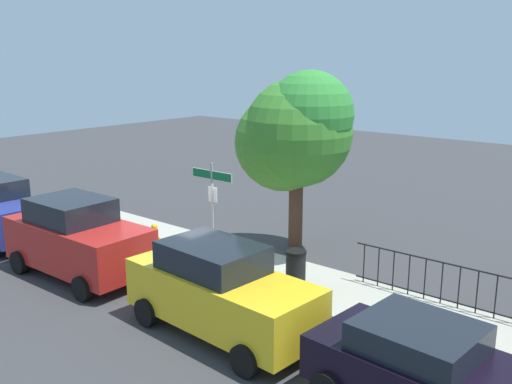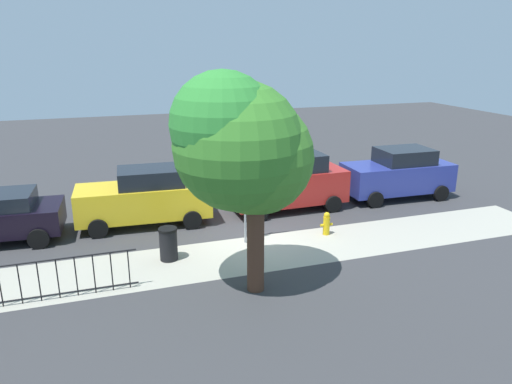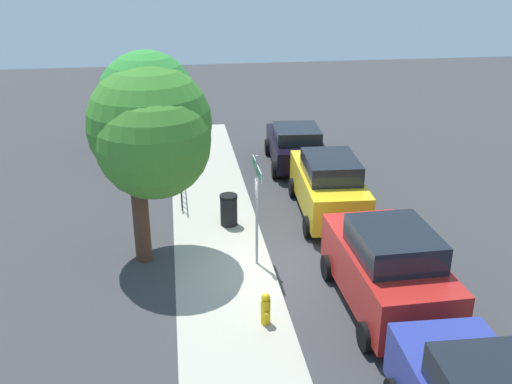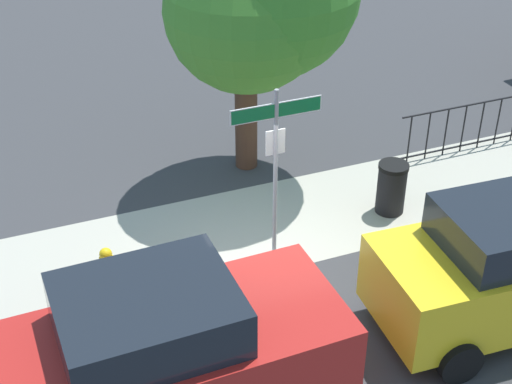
{
  "view_description": "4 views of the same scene",
  "coord_description": "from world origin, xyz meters",
  "px_view_note": "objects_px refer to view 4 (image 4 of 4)",
  "views": [
    {
      "loc": [
        11.13,
        -10.62,
        5.92
      ],
      "look_at": [
        1.22,
        1.28,
        2.22
      ],
      "focal_mm": 40.37,
      "sensor_mm": 36.0,
      "label": 1
    },
    {
      "loc": [
        4.6,
        14.06,
        6.08
      ],
      "look_at": [
        -0.04,
        0.17,
        1.57
      ],
      "focal_mm": 34.02,
      "sensor_mm": 36.0,
      "label": 2
    },
    {
      "loc": [
        -13.35,
        2.41,
        7.87
      ],
      "look_at": [
        1.29,
        0.29,
        1.71
      ],
      "focal_mm": 41.16,
      "sensor_mm": 36.0,
      "label": 3
    },
    {
      "loc": [
        -3.63,
        -8.9,
        7.75
      ],
      "look_at": [
        -0.14,
        -0.12,
        1.72
      ],
      "focal_mm": 53.01,
      "sensor_mm": 36.0,
      "label": 4
    }
  ],
  "objects_px": {
    "street_sign": "(276,145)",
    "car_red": "(169,357)",
    "fire_hydrant": "(108,269)",
    "trash_bin": "(391,188)"
  },
  "relations": [
    {
      "from": "street_sign",
      "to": "fire_hydrant",
      "type": "distance_m",
      "value": 3.26
    },
    {
      "from": "street_sign",
      "to": "trash_bin",
      "type": "height_order",
      "value": "street_sign"
    },
    {
      "from": "street_sign",
      "to": "trash_bin",
      "type": "relative_size",
      "value": 3.13
    },
    {
      "from": "street_sign",
      "to": "car_red",
      "type": "height_order",
      "value": "street_sign"
    },
    {
      "from": "street_sign",
      "to": "car_red",
      "type": "bearing_deg",
      "value": -133.49
    },
    {
      "from": "car_red",
      "to": "fire_hydrant",
      "type": "height_order",
      "value": "car_red"
    },
    {
      "from": "street_sign",
      "to": "fire_hydrant",
      "type": "xyz_separation_m",
      "value": [
        -2.74,
        0.2,
        -1.75
      ]
    },
    {
      "from": "street_sign",
      "to": "fire_hydrant",
      "type": "height_order",
      "value": "street_sign"
    },
    {
      "from": "car_red",
      "to": "trash_bin",
      "type": "xyz_separation_m",
      "value": [
        5.04,
        3.17,
        -0.57
      ]
    },
    {
      "from": "street_sign",
      "to": "fire_hydrant",
      "type": "bearing_deg",
      "value": 175.86
    }
  ]
}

